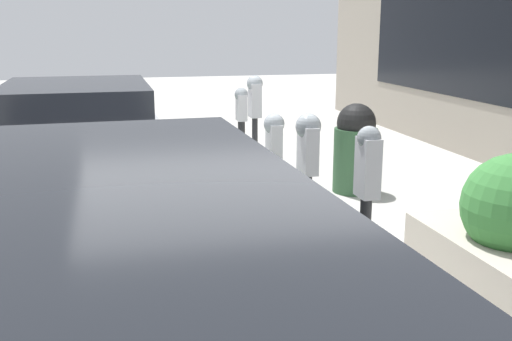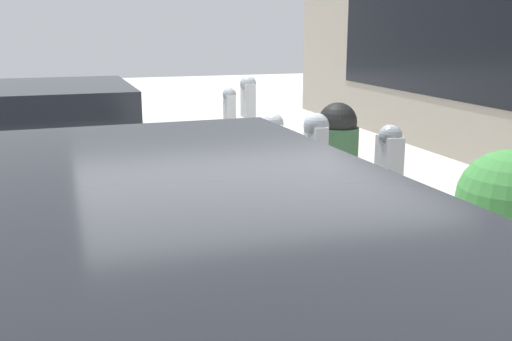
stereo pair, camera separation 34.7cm
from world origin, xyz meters
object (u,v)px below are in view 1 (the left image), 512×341
(parking_meter_nearest, at_px, (365,221))
(parking_meter_fourth, at_px, (255,123))
(parking_meter_second, at_px, (307,176))
(trash_bin, at_px, (355,148))
(parking_meter_middle, at_px, (274,163))
(planter_box, at_px, (512,242))
(parked_car_middle, at_px, (80,138))
(parking_meter_farthest, at_px, (242,136))

(parking_meter_nearest, bearing_deg, parking_meter_fourth, 0.51)
(parking_meter_second, xyz_separation_m, trash_bin, (3.13, -1.67, -0.52))
(parking_meter_fourth, distance_m, trash_bin, 2.42)
(parking_meter_middle, distance_m, planter_box, 1.89)
(parking_meter_second, bearing_deg, planter_box, -87.16)
(parked_car_middle, bearing_deg, parking_meter_second, -156.53)
(parking_meter_nearest, distance_m, parking_meter_second, 0.86)
(parking_meter_farthest, relative_size, parked_car_middle, 0.36)
(parked_car_middle, bearing_deg, parking_meter_fourth, -142.82)
(parking_meter_farthest, bearing_deg, parking_meter_fourth, 176.43)
(parked_car_middle, relative_size, trash_bin, 3.60)
(parking_meter_farthest, xyz_separation_m, planter_box, (-2.20, -1.60, -0.49))
(parking_meter_nearest, bearing_deg, parking_meter_second, 2.03)
(parking_meter_middle, height_order, planter_box, parking_meter_middle)
(parking_meter_nearest, distance_m, parking_meter_middle, 1.66)
(parking_meter_nearest, bearing_deg, trash_bin, -22.40)
(parking_meter_fourth, bearing_deg, planter_box, -130.68)
(parking_meter_second, bearing_deg, parking_meter_fourth, -0.36)
(parking_meter_second, bearing_deg, parking_meter_nearest, -177.97)
(parking_meter_second, relative_size, parking_meter_middle, 1.08)
(parking_meter_second, height_order, planter_box, parking_meter_second)
(parking_meter_nearest, distance_m, trash_bin, 4.34)
(parking_meter_middle, bearing_deg, parking_meter_farthest, -2.53)
(parking_meter_nearest, bearing_deg, parking_meter_middle, 1.31)
(parking_meter_nearest, distance_m, planter_box, 1.97)
(parking_meter_nearest, distance_m, parked_car_middle, 4.72)
(parking_meter_fourth, bearing_deg, parking_meter_middle, 178.62)
(parking_meter_farthest, bearing_deg, parking_meter_nearest, 179.49)
(parking_meter_second, relative_size, parking_meter_fourth, 0.92)
(parking_meter_second, height_order, parking_meter_fourth, parking_meter_fourth)
(parking_meter_middle, relative_size, parking_meter_fourth, 0.85)
(parking_meter_fourth, height_order, planter_box, parking_meter_fourth)
(parking_meter_farthest, bearing_deg, trash_bin, -62.26)
(parking_meter_fourth, relative_size, parked_car_middle, 0.40)
(parked_car_middle, xyz_separation_m, trash_bin, (-0.43, -3.27, -0.19))
(parking_meter_second, bearing_deg, parking_meter_middle, 0.54)
(parking_meter_farthest, xyz_separation_m, parked_car_middle, (1.28, 1.65, -0.18))
(parking_meter_nearest, height_order, planter_box, parking_meter_nearest)
(parking_meter_middle, height_order, parked_car_middle, parked_car_middle)
(parking_meter_second, xyz_separation_m, parking_meter_farthest, (2.28, -0.06, -0.14))
(parking_meter_middle, height_order, parking_meter_farthest, parking_meter_farthest)
(parking_meter_second, distance_m, parking_meter_farthest, 2.28)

